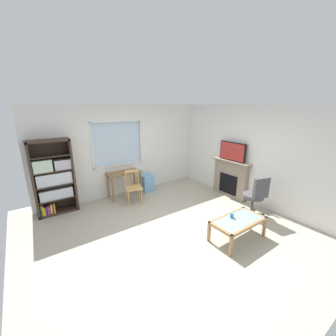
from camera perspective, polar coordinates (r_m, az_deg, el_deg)
ground at (r=4.82m, az=0.83°, el=-15.46°), size 5.92×5.79×0.02m
wall_back_with_window at (r=6.33m, az=-11.85°, el=4.49°), size 4.92×0.15×2.59m
wall_right at (r=6.07m, az=20.53°, el=3.57°), size 0.12×4.99×2.59m
bookshelf at (r=5.73m, az=-28.64°, el=-2.60°), size 0.90×0.38×1.81m
desk_under_window at (r=6.11m, az=-11.83°, el=-2.24°), size 0.94×0.46×0.75m
wooden_chair at (r=5.73m, az=-9.39°, el=-5.03°), size 0.51×0.49×0.90m
plastic_drawer_unit at (r=6.59m, az=-5.81°, el=-3.95°), size 0.35×0.40×0.51m
fireplace at (r=6.34m, az=16.52°, el=-2.69°), size 0.26×1.18×1.07m
tv at (r=6.13m, az=17.01°, el=4.29°), size 0.06×0.83×0.52m
office_chair at (r=5.37m, az=22.70°, el=-6.59°), size 0.58×0.61×1.00m
coffee_table at (r=4.45m, az=18.42°, el=-13.76°), size 1.09×0.57×0.42m
sippy_cup at (r=4.44m, az=16.86°, el=-12.16°), size 0.07×0.07×0.09m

